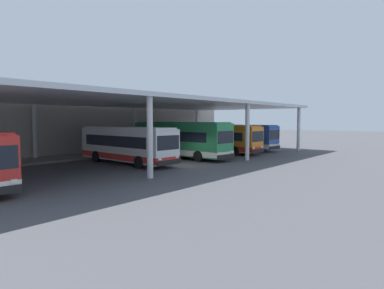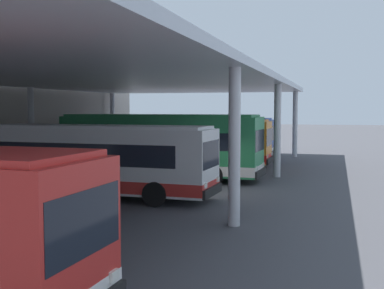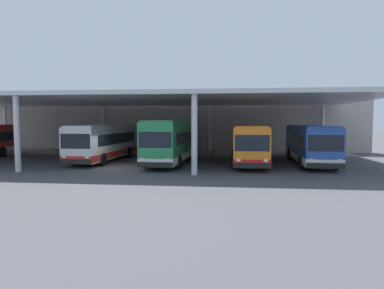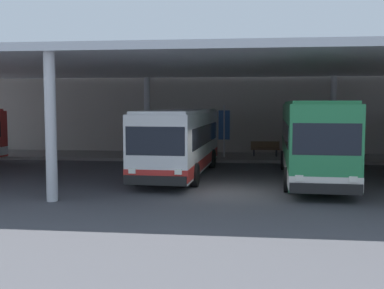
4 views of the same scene
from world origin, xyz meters
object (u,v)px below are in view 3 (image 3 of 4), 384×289
(bus_middle_bay, at_px, (173,141))
(bench_waiting, at_px, (168,147))
(bus_departing, at_px, (310,144))
(trash_bin, at_px, (139,147))
(bus_second_bay, at_px, (105,142))
(banner_sign, at_px, (143,135))
(bus_far_bay, at_px, (249,144))

(bus_middle_bay, distance_m, bench_waiting, 8.44)
(bus_departing, distance_m, trash_bin, 18.26)
(bus_second_bay, relative_size, bus_middle_bay, 0.93)
(bus_departing, relative_size, bench_waiting, 5.90)
(banner_sign, bearing_deg, bus_far_bay, -34.03)
(bus_second_bay, height_order, bus_middle_bay, bus_middle_bay)
(bus_departing, height_order, banner_sign, banner_sign)
(bus_far_bay, distance_m, banner_sign, 13.04)
(trash_bin, bearing_deg, bus_second_bay, -97.80)
(bus_middle_bay, xyz_separation_m, trash_bin, (-5.20, 8.08, -1.16))
(bus_far_bay, height_order, bus_departing, same)
(bench_waiting, distance_m, trash_bin, 3.30)
(bench_waiting, xyz_separation_m, banner_sign, (-2.54, -0.88, 1.32))
(bus_second_bay, height_order, bench_waiting, bus_second_bay)
(bus_second_bay, relative_size, bus_departing, 1.00)
(banner_sign, bearing_deg, bus_departing, -23.48)
(bus_far_bay, height_order, trash_bin, bus_far_bay)
(bus_far_bay, bearing_deg, banner_sign, 145.97)
(bus_far_bay, relative_size, banner_sign, 3.30)
(bus_departing, bearing_deg, bus_second_bay, 179.19)
(bus_middle_bay, relative_size, trash_bin, 11.66)
(bus_second_bay, relative_size, trash_bin, 10.84)
(banner_sign, bearing_deg, bench_waiting, 19.04)
(bus_second_bay, distance_m, bus_departing, 17.56)
(bus_departing, bearing_deg, trash_bin, 155.11)
(bench_waiting, bearing_deg, bus_departing, -30.28)
(bus_middle_bay, bearing_deg, banner_sign, 121.45)
(bus_departing, xyz_separation_m, banner_sign, (-15.79, 6.86, 0.32))
(trash_bin, height_order, banner_sign, banner_sign)
(bench_waiting, bearing_deg, bus_middle_bay, -76.86)
(bus_middle_bay, relative_size, bench_waiting, 6.35)
(bench_waiting, xyz_separation_m, trash_bin, (-3.30, -0.06, 0.01))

